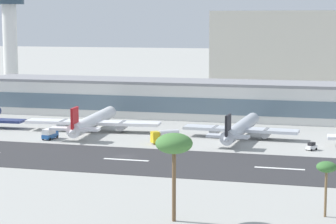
# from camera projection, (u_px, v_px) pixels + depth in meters

# --- Properties ---
(ground_plane) EXTENTS (1400.00, 1400.00, 0.00)m
(ground_plane) POSITION_uv_depth(u_px,v_px,m) (125.00, 156.00, 175.69)
(ground_plane) COLOR #9E9E99
(runway_strip) EXTENTS (800.00, 32.05, 0.08)m
(runway_strip) POSITION_uv_depth(u_px,v_px,m) (119.00, 159.00, 171.49)
(runway_strip) COLOR #2D2D30
(runway_strip) RESTS_ON ground_plane
(runway_centreline_dash_4) EXTENTS (12.00, 1.20, 0.01)m
(runway_centreline_dash_4) POSITION_uv_depth(u_px,v_px,m) (126.00, 160.00, 170.99)
(runway_centreline_dash_4) COLOR white
(runway_centreline_dash_4) RESTS_ON runway_strip
(runway_centreline_dash_5) EXTENTS (12.00, 1.20, 0.01)m
(runway_centreline_dash_5) POSITION_uv_depth(u_px,v_px,m) (279.00, 168.00, 160.96)
(runway_centreline_dash_5) COLOR white
(runway_centreline_dash_5) RESTS_ON runway_strip
(terminal_building) EXTENTS (159.73, 22.16, 13.47)m
(terminal_building) POSITION_uv_depth(u_px,v_px,m) (193.00, 99.00, 246.76)
(terminal_building) COLOR silver
(terminal_building) RESTS_ON ground_plane
(control_tower) EXTENTS (14.06, 14.06, 49.33)m
(control_tower) POSITION_uv_depth(u_px,v_px,m) (10.00, 29.00, 290.96)
(control_tower) COLOR silver
(control_tower) RESTS_ON ground_plane
(distant_hotel_block) EXTENTS (91.12, 28.33, 40.65)m
(distant_hotel_block) POSITION_uv_depth(u_px,v_px,m) (296.00, 48.00, 369.22)
(distant_hotel_block) COLOR beige
(distant_hotel_block) RESTS_ON ground_plane
(airliner_red_tail_gate_1) EXTENTS (43.91, 48.06, 10.04)m
(airliner_red_tail_gate_1) POSITION_uv_depth(u_px,v_px,m) (92.00, 122.00, 214.25)
(airliner_red_tail_gate_1) COLOR white
(airliner_red_tail_gate_1) RESTS_ON ground_plane
(airliner_black_tail_gate_2) EXTENTS (34.92, 45.53, 9.50)m
(airliner_black_tail_gate_2) POSITION_uv_depth(u_px,v_px,m) (240.00, 129.00, 201.57)
(airliner_black_tail_gate_2) COLOR silver
(airliner_black_tail_gate_2) RESTS_ON ground_plane
(service_baggage_tug_0) EXTENTS (3.12, 3.56, 2.20)m
(service_baggage_tug_0) POSITION_uv_depth(u_px,v_px,m) (311.00, 146.00, 183.89)
(service_baggage_tug_0) COLOR white
(service_baggage_tug_0) RESTS_ON ground_plane
(service_box_truck_1) EXTENTS (3.17, 6.21, 3.25)m
(service_box_truck_1) POSITION_uv_depth(u_px,v_px,m) (50.00, 133.00, 201.03)
(service_box_truck_1) COLOR #23569E
(service_box_truck_1) RESTS_ON ground_plane
(service_fuel_truck_2) EXTENTS (8.36, 7.18, 3.95)m
(service_fuel_truck_2) POSITION_uv_depth(u_px,v_px,m) (165.00, 136.00, 194.05)
(service_fuel_truck_2) COLOR gold
(service_fuel_truck_2) RESTS_ON ground_plane
(palm_tree_0) EXTENTS (3.63, 3.63, 10.18)m
(palm_tree_0) POSITION_uv_depth(u_px,v_px,m) (326.00, 169.00, 120.19)
(palm_tree_0) COLOR brown
(palm_tree_0) RESTS_ON ground_plane
(palm_tree_1) EXTENTS (6.53, 6.53, 15.73)m
(palm_tree_1) POSITION_uv_depth(u_px,v_px,m) (174.00, 145.00, 116.93)
(palm_tree_1) COLOR brown
(palm_tree_1) RESTS_ON ground_plane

